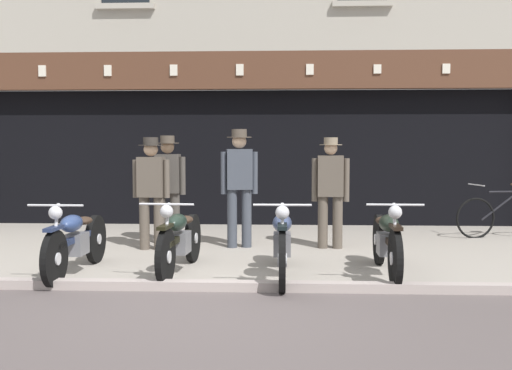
{
  "coord_description": "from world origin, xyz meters",
  "views": [
    {
      "loc": [
        0.78,
        -6.13,
        1.56
      ],
      "look_at": [
        0.38,
        2.64,
        0.96
      ],
      "focal_mm": 41.53,
      "sensor_mm": 36.0,
      "label": 1
    }
  ],
  "objects_px": {
    "motorcycle_left": "(76,240)",
    "assistant_far_right": "(151,187)",
    "motorcycle_center_left": "(180,238)",
    "shopkeeper_center": "(239,181)",
    "salesman_right": "(330,187)",
    "advert_board_near": "(371,135)",
    "motorcycle_center_right": "(387,240)",
    "salesman_left": "(168,184)",
    "leaning_bicycle": "(504,215)",
    "motorcycle_center": "(282,240)"
  },
  "relations": [
    {
      "from": "motorcycle_left",
      "to": "motorcycle_center",
      "type": "bearing_deg",
      "value": 179.87
    },
    {
      "from": "assistant_far_right",
      "to": "leaning_bicycle",
      "type": "height_order",
      "value": "assistant_far_right"
    },
    {
      "from": "motorcycle_center_right",
      "to": "salesman_right",
      "type": "xyz_separation_m",
      "value": [
        -0.52,
        1.84,
        0.49
      ]
    },
    {
      "from": "leaning_bicycle",
      "to": "motorcycle_center_right",
      "type": "bearing_deg",
      "value": 128.84
    },
    {
      "from": "motorcycle_center_right",
      "to": "salesman_left",
      "type": "bearing_deg",
      "value": -33.68
    },
    {
      "from": "motorcycle_center_left",
      "to": "assistant_far_right",
      "type": "xyz_separation_m",
      "value": [
        -0.7,
        1.57,
        0.51
      ]
    },
    {
      "from": "motorcycle_center_left",
      "to": "motorcycle_center",
      "type": "xyz_separation_m",
      "value": [
        1.24,
        -0.18,
        0.02
      ]
    },
    {
      "from": "salesman_left",
      "to": "motorcycle_center_left",
      "type": "bearing_deg",
      "value": 104.85
    },
    {
      "from": "motorcycle_left",
      "to": "salesman_right",
      "type": "bearing_deg",
      "value": -147.71
    },
    {
      "from": "salesman_left",
      "to": "assistant_far_right",
      "type": "height_order",
      "value": "salesman_left"
    },
    {
      "from": "shopkeeper_center",
      "to": "assistant_far_right",
      "type": "height_order",
      "value": "shopkeeper_center"
    },
    {
      "from": "motorcycle_center",
      "to": "motorcycle_left",
      "type": "bearing_deg",
      "value": -1.21
    },
    {
      "from": "motorcycle_center",
      "to": "advert_board_near",
      "type": "relative_size",
      "value": 2.29
    },
    {
      "from": "motorcycle_center_right",
      "to": "shopkeeper_center",
      "type": "bearing_deg",
      "value": -43.01
    },
    {
      "from": "motorcycle_center_right",
      "to": "assistant_far_right",
      "type": "distance_m",
      "value": 3.6
    },
    {
      "from": "motorcycle_center",
      "to": "shopkeeper_center",
      "type": "relative_size",
      "value": 1.19
    },
    {
      "from": "motorcycle_center_right",
      "to": "leaning_bicycle",
      "type": "relative_size",
      "value": 1.16
    },
    {
      "from": "salesman_right",
      "to": "assistant_far_right",
      "type": "distance_m",
      "value": 2.67
    },
    {
      "from": "leaning_bicycle",
      "to": "motorcycle_center",
      "type": "bearing_deg",
      "value": 118.69
    },
    {
      "from": "shopkeeper_center",
      "to": "advert_board_near",
      "type": "xyz_separation_m",
      "value": [
        2.36,
        2.65,
        0.74
      ]
    },
    {
      "from": "salesman_right",
      "to": "leaning_bicycle",
      "type": "height_order",
      "value": "salesman_right"
    },
    {
      "from": "salesman_left",
      "to": "advert_board_near",
      "type": "height_order",
      "value": "advert_board_near"
    },
    {
      "from": "salesman_right",
      "to": "motorcycle_center",
      "type": "bearing_deg",
      "value": 73.27
    },
    {
      "from": "motorcycle_center",
      "to": "assistant_far_right",
      "type": "distance_m",
      "value": 2.66
    },
    {
      "from": "motorcycle_center_right",
      "to": "advert_board_near",
      "type": "bearing_deg",
      "value": -94.45
    },
    {
      "from": "leaning_bicycle",
      "to": "salesman_left",
      "type": "bearing_deg",
      "value": 87.5
    },
    {
      "from": "motorcycle_left",
      "to": "leaning_bicycle",
      "type": "bearing_deg",
      "value": -152.12
    },
    {
      "from": "motorcycle_center_right",
      "to": "salesman_left",
      "type": "distance_m",
      "value": 3.75
    },
    {
      "from": "salesman_left",
      "to": "advert_board_near",
      "type": "bearing_deg",
      "value": -145.84
    },
    {
      "from": "motorcycle_center_right",
      "to": "advert_board_near",
      "type": "relative_size",
      "value": 2.11
    },
    {
      "from": "motorcycle_center_right",
      "to": "leaning_bicycle",
      "type": "distance_m",
      "value": 3.94
    },
    {
      "from": "salesman_right",
      "to": "salesman_left",
      "type": "bearing_deg",
      "value": -3.55
    },
    {
      "from": "salesman_right",
      "to": "assistant_far_right",
      "type": "bearing_deg",
      "value": 8.16
    },
    {
      "from": "assistant_far_right",
      "to": "leaning_bicycle",
      "type": "xyz_separation_m",
      "value": [
        5.67,
        1.45,
        -0.56
      ]
    },
    {
      "from": "motorcycle_center",
      "to": "assistant_far_right",
      "type": "height_order",
      "value": "assistant_far_right"
    },
    {
      "from": "motorcycle_center_left",
      "to": "advert_board_near",
      "type": "height_order",
      "value": "advert_board_near"
    },
    {
      "from": "salesman_right",
      "to": "advert_board_near",
      "type": "distance_m",
      "value": 2.96
    },
    {
      "from": "shopkeeper_center",
      "to": "leaning_bicycle",
      "type": "bearing_deg",
      "value": -174.62
    },
    {
      "from": "shopkeeper_center",
      "to": "leaning_bicycle",
      "type": "distance_m",
      "value": 4.59
    },
    {
      "from": "motorcycle_center",
      "to": "salesman_right",
      "type": "height_order",
      "value": "salesman_right"
    },
    {
      "from": "motorcycle_center_right",
      "to": "motorcycle_left",
      "type": "bearing_deg",
      "value": 3.08
    },
    {
      "from": "motorcycle_center",
      "to": "advert_board_near",
      "type": "distance_m",
      "value": 5.12
    },
    {
      "from": "advert_board_near",
      "to": "leaning_bicycle",
      "type": "distance_m",
      "value": 2.85
    },
    {
      "from": "motorcycle_left",
      "to": "motorcycle_center_left",
      "type": "xyz_separation_m",
      "value": [
        1.23,
        0.14,
        0.0
      ]
    },
    {
      "from": "motorcycle_center_left",
      "to": "shopkeeper_center",
      "type": "bearing_deg",
      "value": -103.63
    },
    {
      "from": "motorcycle_left",
      "to": "assistant_far_right",
      "type": "height_order",
      "value": "assistant_far_right"
    },
    {
      "from": "salesman_left",
      "to": "shopkeeper_center",
      "type": "xyz_separation_m",
      "value": [
        1.14,
        -0.28,
        0.06
      ]
    },
    {
      "from": "motorcycle_left",
      "to": "motorcycle_center",
      "type": "relative_size",
      "value": 0.94
    },
    {
      "from": "motorcycle_left",
      "to": "salesman_left",
      "type": "xyz_separation_m",
      "value": [
        0.68,
        2.24,
        0.53
      ]
    },
    {
      "from": "assistant_far_right",
      "to": "advert_board_near",
      "type": "relative_size",
      "value": 1.79
    }
  ]
}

